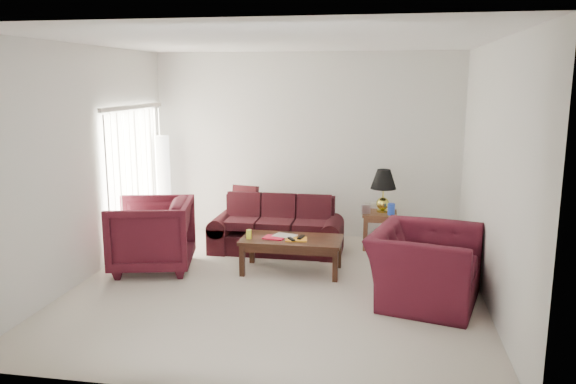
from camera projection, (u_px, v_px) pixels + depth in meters
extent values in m
plane|color=beige|center=(276.00, 287.00, 7.05)|extent=(5.00, 5.00, 0.00)
cube|color=silver|center=(136.00, 179.00, 8.50)|extent=(0.10, 2.00, 2.16)
cube|color=black|center=(245.00, 198.00, 9.10)|extent=(0.45, 0.29, 0.44)
cube|color=#BCBBC0|center=(366.00, 209.00, 8.51)|extent=(0.15, 0.09, 0.14)
cylinder|color=#1C3EB9|center=(391.00, 209.00, 8.43)|extent=(0.13, 0.13, 0.17)
cube|color=silver|center=(372.00, 204.00, 8.81)|extent=(0.21, 0.22, 0.06)
imported|color=#410F18|center=(151.00, 235.00, 7.63)|extent=(1.28, 1.26, 0.98)
imported|color=#440F1B|center=(425.00, 266.00, 6.53)|extent=(1.44, 1.56, 0.86)
cube|color=red|center=(274.00, 238.00, 7.52)|extent=(0.31, 0.25, 0.02)
cube|color=beige|center=(285.00, 236.00, 7.60)|extent=(0.35, 0.30, 0.02)
cube|color=orange|center=(296.00, 239.00, 7.44)|extent=(0.31, 0.24, 0.02)
cube|color=black|center=(291.00, 239.00, 7.39)|extent=(0.12, 0.16, 0.02)
cube|color=black|center=(301.00, 237.00, 7.47)|extent=(0.08, 0.18, 0.02)
cylinder|color=yellow|center=(249.00, 234.00, 7.49)|extent=(0.08, 0.08, 0.12)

